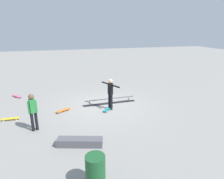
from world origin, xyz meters
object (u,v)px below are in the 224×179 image
(skateboard_main, at_px, (108,109))
(trash_bin, at_px, (95,171))
(bystander_green_shirt, at_px, (33,110))
(skate_ledge, at_px, (80,142))
(skater_main, at_px, (110,92))
(loose_skateboard_pink, at_px, (17,96))
(loose_skateboard_yellow, at_px, (10,119))
(loose_skateboard_orange, at_px, (64,110))
(grind_rail, at_px, (110,101))

(skateboard_main, xyz_separation_m, trash_bin, (1.62, 4.88, 0.40))
(bystander_green_shirt, bearing_deg, skate_ledge, -64.05)
(skater_main, distance_m, loose_skateboard_pink, 6.27)
(trash_bin, bearing_deg, bystander_green_shirt, -62.54)
(loose_skateboard_pink, bearing_deg, loose_skateboard_yellow, 142.93)
(loose_skateboard_yellow, xyz_separation_m, loose_skateboard_orange, (-2.47, -0.32, 0.00))
(grind_rail, distance_m, bystander_green_shirt, 4.46)
(grind_rail, relative_size, trash_bin, 3.26)
(grind_rail, height_order, trash_bin, trash_bin)
(loose_skateboard_pink, relative_size, loose_skateboard_orange, 0.91)
(grind_rail, bearing_deg, bystander_green_shirt, 27.26)
(trash_bin, bearing_deg, loose_skateboard_orange, -82.78)
(skate_ledge, relative_size, loose_skateboard_orange, 2.09)
(loose_skateboard_orange, height_order, trash_bin, trash_bin)
(skate_ledge, xyz_separation_m, loose_skateboard_yellow, (2.94, -2.98, -0.07))
(grind_rail, relative_size, loose_skateboard_orange, 3.87)
(skate_ledge, bearing_deg, skateboard_main, -122.50)
(loose_skateboard_pink, distance_m, loose_skateboard_yellow, 3.36)
(skateboard_main, height_order, loose_skateboard_pink, same)
(skater_main, relative_size, loose_skateboard_yellow, 2.08)
(loose_skateboard_yellow, height_order, loose_skateboard_orange, same)
(bystander_green_shirt, relative_size, loose_skateboard_yellow, 2.04)
(loose_skateboard_orange, bearing_deg, skate_ledge, -109.83)
(skate_ledge, height_order, skater_main, skater_main)
(grind_rail, distance_m, trash_bin, 6.11)
(bystander_green_shirt, xyz_separation_m, loose_skateboard_orange, (-1.23, -1.66, -0.85))
(bystander_green_shirt, bearing_deg, trash_bin, -82.57)
(skater_main, bearing_deg, loose_skateboard_orange, 56.21)
(grind_rail, height_order, skater_main, skater_main)
(loose_skateboard_yellow, bearing_deg, skater_main, -178.58)
(loose_skateboard_orange, bearing_deg, trash_bin, -110.72)
(skateboard_main, distance_m, trash_bin, 5.16)
(grind_rail, bearing_deg, skateboard_main, 68.43)
(trash_bin, bearing_deg, skater_main, -109.60)
(skateboard_main, bearing_deg, bystander_green_shirt, -27.65)
(skate_ledge, bearing_deg, grind_rail, -119.78)
(skate_ledge, relative_size, loose_skateboard_yellow, 2.08)
(skateboard_main, bearing_deg, grind_rail, -156.72)
(skate_ledge, distance_m, skateboard_main, 3.39)
(skater_main, bearing_deg, bystander_green_shirt, 83.81)
(bystander_green_shirt, distance_m, loose_skateboard_orange, 2.23)
(grind_rail, distance_m, loose_skateboard_pink, 5.96)
(grind_rail, xyz_separation_m, loose_skateboard_yellow, (5.09, 0.78, -0.06))
(skater_main, distance_m, trash_bin, 5.32)
(loose_skateboard_pink, bearing_deg, skate_ledge, 165.04)
(skate_ledge, relative_size, skater_main, 1.00)
(bystander_green_shirt, relative_size, trash_bin, 1.73)
(skateboard_main, relative_size, trash_bin, 0.76)
(skateboard_main, height_order, loose_skateboard_orange, same)
(loose_skateboard_yellow, bearing_deg, loose_skateboard_orange, -170.88)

